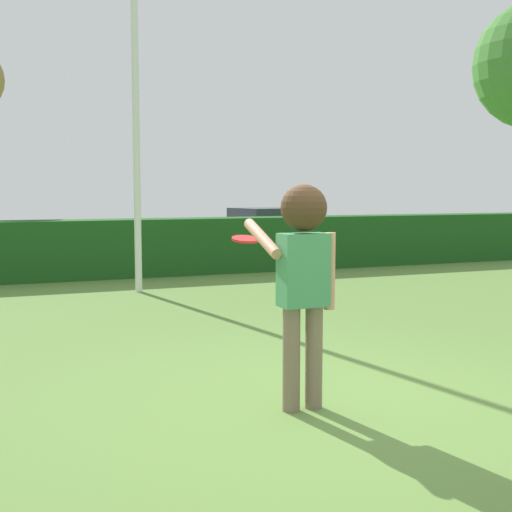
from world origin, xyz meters
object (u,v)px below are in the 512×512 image
at_px(parked_car_silver, 272,227).
at_px(frisbee, 245,239).
at_px(lamppost, 135,80).
at_px(person, 303,264).

bearing_deg(parked_car_silver, frisbee, -114.29).
bearing_deg(lamppost, parked_car_silver, 51.17).
distance_m(frisbee, lamppost, 6.36).
relative_size(lamppost, parked_car_silver, 1.48).
distance_m(person, parked_car_silver, 14.61).
bearing_deg(lamppost, frisbee, -92.75).
relative_size(person, lamppost, 0.27).
distance_m(frisbee, parked_car_silver, 13.93).
relative_size(frisbee, lamppost, 0.04).
xyz_separation_m(person, frisbee, (-0.17, 0.83, 0.15)).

